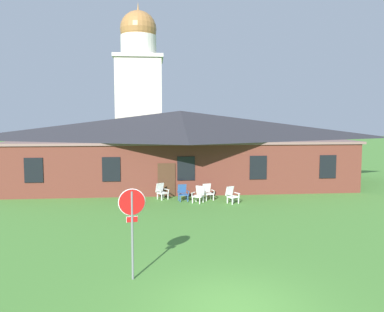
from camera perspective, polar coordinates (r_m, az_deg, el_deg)
name	(u,v)px	position (r m, az deg, el deg)	size (l,w,h in m)	color
ground_plane	(233,308)	(10.72, 6.00, -21.21)	(200.00, 200.00, 0.00)	#477F33
brick_building	(181,147)	(29.26, -1.68, 1.38)	(23.89, 10.40, 5.44)	brown
dome_tower	(139,92)	(43.31, -7.72, 9.28)	(5.18, 5.18, 17.25)	beige
stop_sign	(132,215)	(11.85, -8.73, -8.53)	(0.80, 0.18, 2.76)	slate
lawn_chair_by_porch	(161,191)	(23.75, -4.47, -5.09)	(0.85, 0.87, 0.96)	white
lawn_chair_near_door	(183,192)	(23.22, -1.37, -5.32)	(0.70, 0.74, 0.96)	#2D5693
lawn_chair_left_end	(199,194)	(22.71, 1.01, -5.56)	(0.84, 0.87, 0.96)	silver
lawn_chair_middle	(208,192)	(23.48, 2.28, -5.20)	(0.74, 0.79, 0.96)	silver
lawn_chair_right_end	(232,195)	(22.64, 5.79, -5.62)	(0.82, 0.86, 0.96)	white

